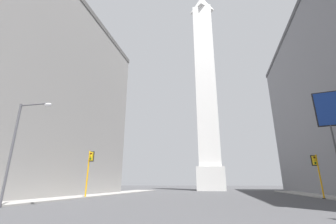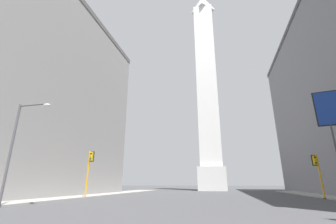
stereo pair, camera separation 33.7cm
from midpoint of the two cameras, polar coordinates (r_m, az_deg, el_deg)
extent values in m
cube|color=gray|center=(30.49, -27.74, -18.93)|extent=(5.00, 70.10, 0.15)
cube|color=gray|center=(41.38, -35.38, 4.12)|extent=(20.21, 39.36, 29.60)
cube|color=#595756|center=(48.41, -31.97, 21.20)|extent=(20.42, 39.76, 0.90)
cube|color=silver|center=(61.18, 10.81, -16.31)|extent=(7.04, 7.04, 5.80)
cube|color=white|center=(67.64, 9.46, 7.84)|extent=(5.63, 5.63, 49.62)
pyramid|color=white|center=(83.46, 8.40, 25.41)|extent=(5.63, 5.63, 6.19)
cylinder|color=orange|center=(33.81, 33.90, -13.36)|extent=(0.18, 0.18, 5.19)
cylinder|color=#262626|center=(33.84, 34.67, -17.61)|extent=(0.40, 0.40, 0.10)
cube|color=yellow|center=(33.81, 32.88, -10.27)|extent=(0.37, 0.37, 1.10)
cube|color=black|center=(33.97, 32.76, -10.31)|extent=(0.58, 0.08, 1.32)
sphere|color=#410907|center=(33.67, 32.92, -9.65)|extent=(0.22, 0.22, 0.22)
sphere|color=yellow|center=(33.64, 33.01, -10.22)|extent=(0.22, 0.22, 0.22)
sphere|color=#073410|center=(33.61, 33.11, -10.79)|extent=(0.22, 0.22, 0.22)
cylinder|color=orange|center=(31.72, -20.05, -14.54)|extent=(0.18, 0.18, 5.84)
cylinder|color=#262626|center=(31.74, -20.62, -19.69)|extent=(0.40, 0.40, 0.10)
cube|color=yellow|center=(31.73, -19.18, -10.58)|extent=(0.35, 0.35, 1.10)
cube|color=black|center=(31.88, -19.01, -10.63)|extent=(0.58, 0.04, 1.32)
sphere|color=#410907|center=(31.60, -19.28, -9.92)|extent=(0.22, 0.22, 0.22)
sphere|color=yellow|center=(31.56, -19.35, -10.53)|extent=(0.22, 0.22, 0.22)
sphere|color=#073410|center=(31.53, -19.41, -11.14)|extent=(0.22, 0.22, 0.22)
cylinder|color=#4C4C51|center=(22.34, -35.38, -8.35)|extent=(0.20, 0.20, 8.25)
cylinder|color=#4C4C51|center=(22.16, -31.20, 1.63)|extent=(2.71, 0.12, 0.12)
sphere|color=#4C4C51|center=(23.11, -33.64, 1.34)|extent=(0.20, 0.20, 0.20)
ellipsoid|color=silver|center=(21.23, -28.59, 1.64)|extent=(0.64, 0.36, 0.26)
camera|label=1|loc=(0.17, -90.28, 0.09)|focal=24.00mm
camera|label=2|loc=(0.17, 89.72, -0.09)|focal=24.00mm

